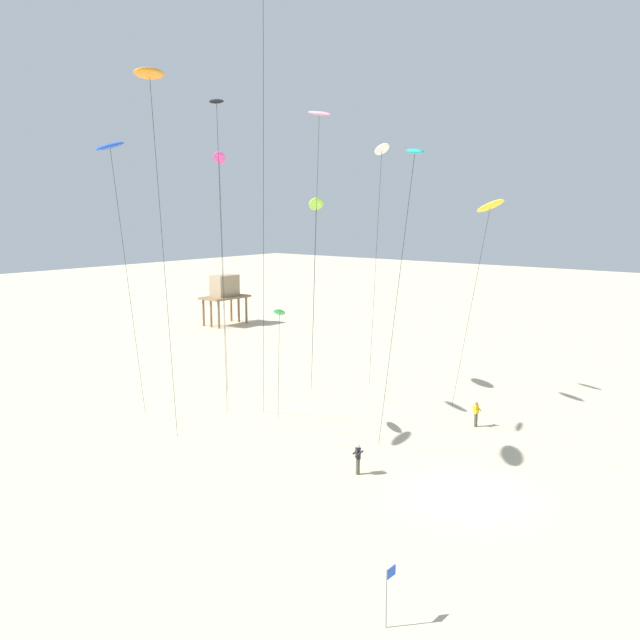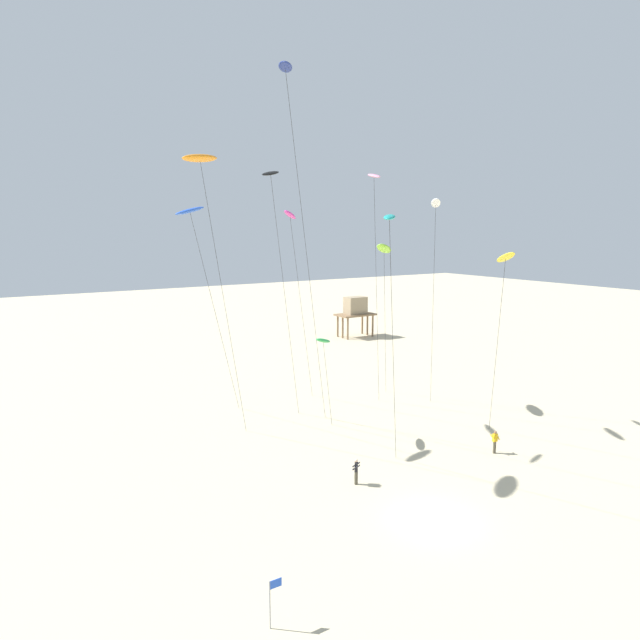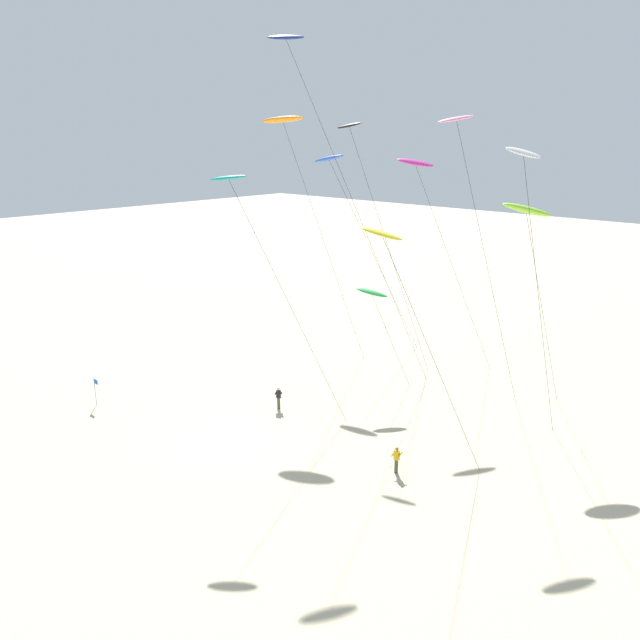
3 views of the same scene
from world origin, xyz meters
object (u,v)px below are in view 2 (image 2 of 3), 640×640
(kite_orange, at_px, (200,160))
(kite_black, at_px, (272,182))
(kite_magenta, at_px, (290,216))
(kite_blue, at_px, (191,213))
(kite_flyer_nearest, at_px, (495,441))
(kite_flyer_middle, at_px, (356,471))
(marker_flag, at_px, (273,594))
(kite_teal, at_px, (390,222))
(kite_white, at_px, (436,206))
(kite_green, at_px, (323,341))
(kite_navy, at_px, (286,73))
(stilt_house, at_px, (355,309))
(kite_pink, at_px, (374,179))
(kite_lime, at_px, (384,249))
(kite_yellow, at_px, (505,260))

(kite_orange, xyz_separation_m, kite_black, (5.80, 1.58, -1.02))
(kite_magenta, xyz_separation_m, kite_orange, (-9.28, -5.17, 3.26))
(kite_blue, bearing_deg, kite_flyer_nearest, -37.94)
(kite_flyer_middle, xyz_separation_m, marker_flag, (-10.38, -8.64, 0.60))
(kite_teal, bearing_deg, kite_white, 38.39)
(kite_flyer_middle, bearing_deg, kite_orange, 131.99)
(kite_green, bearing_deg, kite_flyer_nearest, -44.99)
(kite_navy, distance_m, marker_flag, 27.99)
(stilt_house, height_order, marker_flag, stilt_house)
(kite_green, bearing_deg, kite_flyer_middle, -107.51)
(kite_magenta, relative_size, marker_flag, 8.41)
(kite_orange, bearing_deg, marker_flag, -102.47)
(marker_flag, bearing_deg, stilt_house, 51.19)
(kite_flyer_middle, height_order, marker_flag, marker_flag)
(kite_white, distance_m, marker_flag, 33.13)
(kite_pink, bearing_deg, kite_lime, 41.14)
(kite_blue, relative_size, stilt_house, 2.94)
(kite_teal, height_order, kite_navy, kite_navy)
(kite_lime, xyz_separation_m, kite_flyer_nearest, (-0.45, -13.63, -13.36))
(kite_flyer_nearest, bearing_deg, kite_green, 135.01)
(kite_flyer_nearest, height_order, kite_flyer_middle, same)
(kite_magenta, height_order, kite_blue, kite_blue)
(stilt_house, bearing_deg, marker_flag, -128.81)
(kite_navy, relative_size, stilt_house, 4.28)
(kite_lime, distance_m, kite_navy, 19.90)
(kite_pink, xyz_separation_m, kite_green, (-5.59, -1.34, -12.19))
(kite_yellow, relative_size, kite_flyer_middle, 8.80)
(kite_lime, height_order, kite_magenta, kite_magenta)
(kite_teal, relative_size, kite_yellow, 1.15)
(stilt_house, bearing_deg, kite_flyer_middle, -125.71)
(kite_flyer_middle, distance_m, marker_flag, 13.52)
(kite_pink, bearing_deg, kite_navy, -154.78)
(kite_blue, height_order, kite_flyer_nearest, kite_blue)
(kite_lime, height_order, stilt_house, kite_lime)
(kite_yellow, xyz_separation_m, kite_magenta, (-8.02, 14.80, 3.05))
(kite_white, bearing_deg, kite_flyer_middle, -150.35)
(kite_black, bearing_deg, kite_orange, -164.79)
(kite_pink, height_order, kite_orange, kite_orange)
(kite_orange, height_order, kite_navy, kite_navy)
(kite_green, distance_m, marker_flag, 21.63)
(kite_teal, xyz_separation_m, kite_navy, (-2.20, 7.30, 8.84))
(kite_yellow, bearing_deg, kite_teal, -173.74)
(kite_lime, relative_size, kite_magenta, 0.85)
(kite_blue, xyz_separation_m, marker_flag, (-4.45, -20.84, -15.63))
(stilt_house, xyz_separation_m, marker_flag, (-39.25, -48.80, -2.76))
(kite_flyer_middle, height_order, stilt_house, stilt_house)
(kite_lime, relative_size, kite_white, 0.80)
(kite_orange, bearing_deg, kite_magenta, 29.10)
(stilt_house, bearing_deg, kite_teal, -123.95)
(kite_navy, bearing_deg, kite_teal, -73.22)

